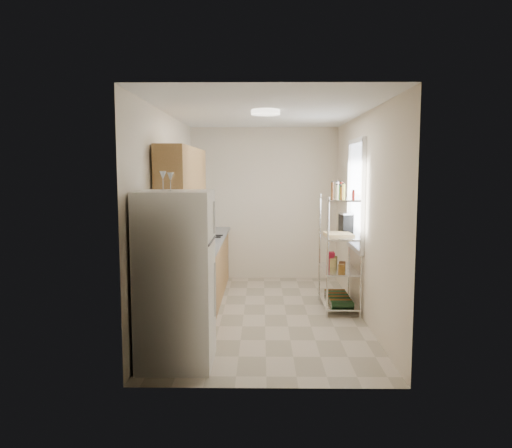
{
  "coord_description": "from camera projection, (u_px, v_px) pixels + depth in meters",
  "views": [
    {
      "loc": [
        -0.05,
        -6.35,
        1.9
      ],
      "look_at": [
        -0.12,
        0.25,
        1.17
      ],
      "focal_mm": 35.0,
      "sensor_mm": 36.0,
      "label": 1
    }
  ],
  "objects": [
    {
      "name": "upper_cabinets",
      "position": [
        183.0,
        176.0,
        6.43
      ],
      "size": [
        0.33,
        2.2,
        0.72
      ],
      "primitive_type": "cube",
      "color": "#AF7B4A",
      "rests_on": "room"
    },
    {
      "name": "frying_pan_small",
      "position": [
        204.0,
        236.0,
        7.32
      ],
      "size": [
        0.24,
        0.24,
        0.05
      ],
      "primitive_type": "cylinder",
      "rotation": [
        0.0,
        0.0,
        0.07
      ],
      "color": "black",
      "rests_on": "counter_run"
    },
    {
      "name": "bakers_rack",
      "position": [
        340.0,
        228.0,
        6.68
      ],
      "size": [
        0.45,
        0.9,
        1.73
      ],
      "color": "silver",
      "rests_on": "ground"
    },
    {
      "name": "rice_cooker",
      "position": [
        197.0,
        234.0,
        6.87
      ],
      "size": [
        0.26,
        0.26,
        0.21
      ],
      "primitive_type": "cylinder",
      "color": "silver",
      "rests_on": "counter_run"
    },
    {
      "name": "frying_pan_large",
      "position": [
        199.0,
        237.0,
        7.17
      ],
      "size": [
        0.3,
        0.3,
        0.05
      ],
      "primitive_type": "cylinder",
      "rotation": [
        0.0,
        0.0,
        -0.06
      ],
      "color": "black",
      "rests_on": "counter_run"
    },
    {
      "name": "wine_glass_b",
      "position": [
        163.0,
        181.0,
        4.81
      ],
      "size": [
        0.07,
        0.07,
        0.18
      ],
      "primitive_type": null,
      "color": "silver",
      "rests_on": "refrigerator"
    },
    {
      "name": "window",
      "position": [
        356.0,
        195.0,
        6.69
      ],
      "size": [
        0.06,
        1.0,
        1.46
      ],
      "primitive_type": "cube",
      "color": "white",
      "rests_on": "room"
    },
    {
      "name": "ceiling_dome",
      "position": [
        265.0,
        112.0,
        5.94
      ],
      "size": [
        0.34,
        0.34,
        0.05
      ],
      "primitive_type": "cylinder",
      "color": "white",
      "rests_on": "room"
    },
    {
      "name": "espresso_machine",
      "position": [
        346.0,
        223.0,
        6.97
      ],
      "size": [
        0.19,
        0.26,
        0.27
      ],
      "primitive_type": "cube",
      "rotation": [
        0.0,
        0.0,
        0.15
      ],
      "color": "black",
      "rests_on": "bakers_rack"
    },
    {
      "name": "counter_run",
      "position": [
        199.0,
        274.0,
        6.92
      ],
      "size": [
        0.63,
        3.51,
        0.9
      ],
      "color": "#AF7B4A",
      "rests_on": "ground"
    },
    {
      "name": "refrigerator",
      "position": [
        176.0,
        279.0,
        4.81
      ],
      "size": [
        0.7,
        0.7,
        1.69
      ],
      "primitive_type": "cube",
      "color": "silver",
      "rests_on": "ground"
    },
    {
      "name": "cutting_board",
      "position": [
        339.0,
        234.0,
        6.71
      ],
      "size": [
        0.37,
        0.47,
        0.03
      ],
      "primitive_type": "cube",
      "rotation": [
        0.0,
        0.0,
        0.08
      ],
      "color": "#D4B670",
      "rests_on": "bakers_rack"
    },
    {
      "name": "wine_glass_a",
      "position": [
        170.0,
        182.0,
        4.6
      ],
      "size": [
        0.06,
        0.06,
        0.17
      ],
      "primitive_type": null,
      "color": "silver",
      "rests_on": "refrigerator"
    },
    {
      "name": "storage_bag",
      "position": [
        331.0,
        258.0,
        7.07
      ],
      "size": [
        0.11,
        0.15,
        0.16
      ],
      "primitive_type": "cube",
      "rotation": [
        0.0,
        0.0,
        -0.04
      ],
      "color": "maroon",
      "rests_on": "bakers_rack"
    },
    {
      "name": "room",
      "position": [
        265.0,
        216.0,
        6.38
      ],
      "size": [
        2.52,
        4.42,
        2.62
      ],
      "color": "#BBAD98",
      "rests_on": "ground"
    },
    {
      "name": "range_hood",
      "position": [
        196.0,
        204.0,
        7.28
      ],
      "size": [
        0.5,
        0.6,
        0.12
      ],
      "primitive_type": "cube",
      "color": "#B7BABC",
      "rests_on": "room"
    }
  ]
}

